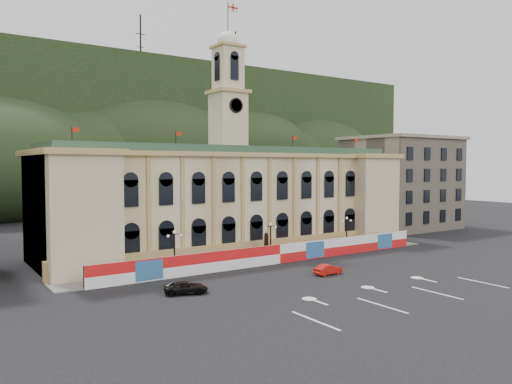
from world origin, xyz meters
TOP-DOWN VIEW (x-y plane):
  - ground at (0.00, 0.00)m, footprint 260.00×260.00m
  - lane_markings at (0.00, -5.00)m, footprint 26.00×10.00m
  - hill_ridge at (0.03, 121.99)m, footprint 230.00×80.00m
  - city_hall at (0.00, 27.63)m, footprint 56.20×17.60m
  - side_building_right at (43.00, 30.93)m, footprint 21.00×17.00m
  - hoarding_fence at (0.06, 15.07)m, footprint 50.00×0.44m
  - pavement at (0.00, 17.75)m, footprint 56.00×5.50m
  - statue at (0.00, 18.00)m, footprint 1.40×1.40m
  - lamp_left at (-14.00, 17.00)m, footprint 1.96×0.44m
  - lamp_center at (0.00, 17.00)m, footprint 1.96×0.44m
  - lamp_right at (14.00, 17.00)m, footprint 1.96×0.44m
  - red_sedan at (0.74, 6.46)m, footprint 1.65×3.84m
  - black_suv at (-16.99, 7.84)m, footprint 4.81×5.68m

SIDE VIEW (x-z plane):
  - ground at x=0.00m, z-range 0.00..0.00m
  - lane_markings at x=0.00m, z-range -0.01..0.01m
  - pavement at x=0.00m, z-range 0.00..0.16m
  - black_suv at x=-16.99m, z-range 0.00..1.22m
  - red_sedan at x=0.74m, z-range 0.00..1.22m
  - statue at x=0.00m, z-range -0.67..3.05m
  - hoarding_fence at x=0.06m, z-range 0.00..2.50m
  - lamp_left at x=-14.00m, z-range 0.50..5.65m
  - lamp_center at x=0.00m, z-range 0.50..5.65m
  - lamp_right at x=14.00m, z-range 0.50..5.65m
  - city_hall at x=0.00m, z-range -10.70..26.40m
  - side_building_right at x=43.00m, z-range 0.03..18.63m
  - hill_ridge at x=0.03m, z-range -12.52..51.48m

